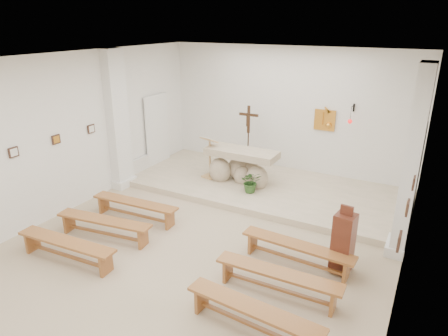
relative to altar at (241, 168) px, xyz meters
The scene contains 29 objects.
ground 3.50m from the altar, 79.62° to the right, with size 7.00×10.00×0.00m, color tan.
wall_left 4.62m from the altar, 130.13° to the right, with size 0.02×10.00×3.50m, color white.
wall_right 5.48m from the altar, 39.59° to the right, with size 0.02×10.00×3.50m, color white.
wall_back 2.10m from the altar, 68.59° to the left, with size 7.00×0.02×3.50m, color white.
ceiling 4.56m from the altar, 79.62° to the right, with size 7.00×10.00×0.02m, color silver.
sanctuary_platform 0.77m from the altar, ahead, with size 6.98×3.00×0.15m, color beige.
pilaster_left 3.32m from the altar, 152.98° to the right, with size 0.26×0.55×3.50m, color white.
pilaster_right 4.41m from the altar, 19.33° to the right, with size 0.26×0.55×3.50m, color white.
gold_wall_relief 2.55m from the altar, 42.98° to the left, with size 0.55×0.04×0.55m, color gold.
sanctuary_lamp 3.00m from the altar, 28.83° to the left, with size 0.11×0.36×0.44m.
station_frame_left_front 5.22m from the altar, 124.12° to the right, with size 0.03×0.20×0.20m, color #392319.
station_frame_left_mid 4.45m from the altar, 131.65° to the right, with size 0.03×0.20×0.20m, color #392319.
station_frame_left_rear 3.79m from the altar, 142.29° to the right, with size 0.03×0.20×0.20m, color #392319.
station_frame_right_front 5.99m from the altar, 45.75° to the right, with size 0.03×0.20×0.20m, color #392319.
station_frame_right_mid 5.33m from the altar, 38.03° to the right, with size 0.03×0.20×0.20m, color #392319.
station_frame_right_rear 4.80m from the altar, 28.27° to the right, with size 0.03×0.20×0.20m, color #392319.
radiator_left 2.90m from the altar, 165.98° to the right, with size 0.10×0.85×0.52m, color silver.
radiator_right 4.12m from the altar, ahead, with size 0.10×0.85×0.52m, color silver.
altar is the anchor object (origin of this frame).
lectern 0.89m from the altar, behind, with size 0.47×0.42×1.15m.
crucifix_stand 1.14m from the altar, 103.55° to the left, with size 0.55×0.24×1.82m.
potted_plant 0.73m from the altar, 43.33° to the right, with size 0.49×0.43×0.55m, color #294E1F.
donation_pedestal 4.05m from the altar, 38.13° to the right, with size 0.37×0.37×1.24m.
bench_left_front 2.99m from the altar, 113.95° to the right, with size 2.06×0.44×0.43m.
bench_right_front 3.68m from the altar, 48.00° to the right, with size 2.06×0.44×0.43m.
bench_left_second 3.86m from the altar, 108.33° to the right, with size 2.07×0.60×0.43m.
bench_right_second 4.42m from the altar, 56.12° to the right, with size 2.05×0.37×0.43m.
bench_left_third 4.76m from the altar, 104.79° to the right, with size 2.06×0.45×0.43m.
bench_right_third 5.21m from the altar, 61.83° to the right, with size 2.06×0.47×0.43m.
Camera 1 is at (3.60, -5.30, 4.12)m, focal length 32.00 mm.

